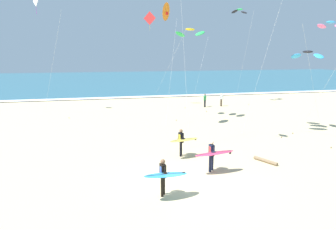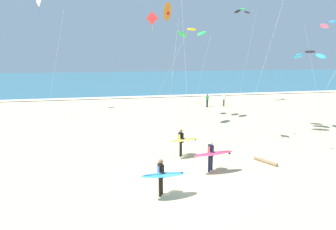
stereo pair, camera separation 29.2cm
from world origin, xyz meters
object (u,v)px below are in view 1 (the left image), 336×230
Objects in this scene: kite_arc_cobalt_high at (330,25)px; kite_diamond_scarlet_extra at (151,21)px; bystander_white_top at (221,99)px; driftwood_log at (266,161)px; surfer_third at (213,153)px; bystander_green_top at (205,100)px; kite_diamond_ivory_distant at (37,7)px; surfer_trailing at (164,175)px; kite_delta_amber_outer at (165,12)px; surfer_lead at (182,140)px; kite_arc_golden_near at (190,32)px; kite_arc_charcoal_far at (307,55)px; kite_arc_emerald_mid at (239,11)px.

kite_arc_cobalt_high is 0.81× the size of kite_diamond_scarlet_extra.
bystander_white_top is 18.84m from driftwood_log.
surfer_third is 0.21× the size of kite_diamond_scarlet_extra.
bystander_green_top reaches higher than driftwood_log.
surfer_third is at bearing -59.55° from kite_diamond_ivory_distant.
kite_delta_amber_outer reaches higher than surfer_trailing.
kite_diamond_scarlet_extra is 7.12× the size of driftwood_log.
surfer_lead is 13.21m from kite_arc_golden_near.
kite_delta_amber_outer reaches higher than kite_arc_charcoal_far.
surfer_lead is at bearing -119.85° from bystander_white_top.
kite_arc_cobalt_high is (10.23, -5.62, 0.40)m from kite_arc_golden_near.
kite_delta_amber_outer is 6.41× the size of bystander_green_top.
kite_arc_charcoal_far is (-0.95, -14.42, -5.10)m from kite_arc_emerald_mid.
kite_arc_emerald_mid reaches higher than kite_arc_charcoal_far.
bystander_green_top is (6.25, 18.78, -0.23)m from surfer_third.
surfer_lead is at bearing 155.52° from driftwood_log.
surfer_third reaches higher than bystander_green_top.
kite_diamond_scarlet_extra reaches higher than driftwood_log.
kite_diamond_scarlet_extra is at bearing 125.84° from kite_arc_charcoal_far.
kite_delta_amber_outer is at bearing 77.46° from surfer_trailing.
kite_arc_golden_near is at bearing 69.65° from surfer_trailing.
kite_delta_amber_outer reaches higher than surfer_lead.
kite_diamond_ivory_distant is at bearing -173.98° from kite_diamond_scarlet_extra.
surfer_lead is 1.27× the size of bystander_green_top.
surfer_lead is 18.64m from bystander_white_top.
kite_arc_cobalt_high is 5.78× the size of driftwood_log.
kite_arc_golden_near reaches higher than kite_arc_charcoal_far.
kite_delta_amber_outer is at bearing -136.79° from kite_arc_emerald_mid.
surfer_trailing is 17.99m from kite_arc_golden_near.
kite_arc_cobalt_high is at bearing 36.81° from driftwood_log.
kite_arc_golden_near is 12.10m from kite_arc_emerald_mid.
surfer_lead is 1.33× the size of driftwood_log.
kite_arc_cobalt_high is at bearing 19.22° from kite_arc_charcoal_far.
surfer_third is at bearing -146.68° from kite_arc_charcoal_far.
driftwood_log is (3.55, 0.69, -0.94)m from surfer_third.
bystander_white_top and bystander_green_top have the same top height.
bystander_white_top is at bearing 66.15° from surfer_third.
kite_diamond_ivory_distant is (-8.38, 21.74, 9.74)m from surfer_trailing.
surfer_third is at bearing -149.21° from kite_arc_cobalt_high.
kite_arc_golden_near reaches higher than surfer_lead.
kite_diamond_ivory_distant is (-10.55, 16.80, 9.74)m from surfer_lead.
surfer_third is 26.08m from kite_arc_emerald_mid.
driftwood_log is at bearing -110.65° from kite_arc_emerald_mid.
surfer_trailing is at bearing -118.48° from bystander_white_top.
bystander_white_top is (5.69, 5.59, -7.29)m from kite_arc_golden_near.
kite_diamond_scarlet_extra is 22.55m from driftwood_log.
kite_arc_emerald_mid is 0.97× the size of kite_diamond_ivory_distant.
kite_diamond_scarlet_extra is at bearing 86.33° from surfer_lead.
bystander_green_top is (6.02, -1.98, -9.02)m from kite_diamond_scarlet_extra.
kite_arc_cobalt_high reaches higher than surfer_trailing.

